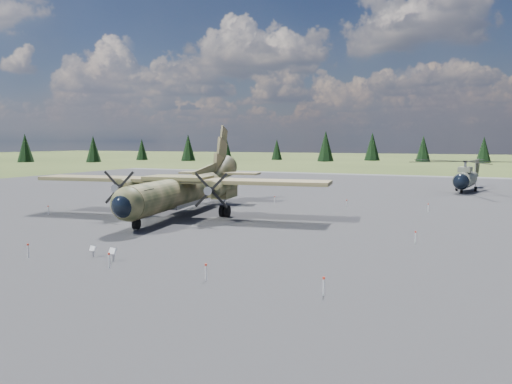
% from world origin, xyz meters
% --- Properties ---
extents(ground, '(500.00, 500.00, 0.00)m').
position_xyz_m(ground, '(0.00, 0.00, 0.00)').
color(ground, '#535F2A').
rests_on(ground, ground).
extents(apron, '(120.00, 120.00, 0.04)m').
position_xyz_m(apron, '(0.00, 10.00, 0.00)').
color(apron, '#5C5C61').
rests_on(apron, ground).
extents(transport_plane, '(27.98, 25.23, 9.21)m').
position_xyz_m(transport_plane, '(-5.07, 5.35, 2.65)').
color(transport_plane, '#30391F').
rests_on(transport_plane, ground).
extents(helicopter_near, '(18.89, 20.77, 4.28)m').
position_xyz_m(helicopter_near, '(18.89, 38.56, 3.03)').
color(helicopter_near, gray).
rests_on(helicopter_near, ground).
extents(info_placard_left, '(0.45, 0.24, 0.67)m').
position_xyz_m(info_placard_left, '(-0.65, -11.79, 0.45)').
color(info_placard_left, gray).
rests_on(info_placard_left, ground).
extents(info_placard_right, '(0.54, 0.31, 0.79)m').
position_xyz_m(info_placard_right, '(1.17, -12.20, 0.53)').
color(info_placard_right, gray).
rests_on(info_placard_right, ground).
extents(barrier_fence, '(33.12, 29.62, 0.85)m').
position_xyz_m(barrier_fence, '(-0.46, -0.08, 0.51)').
color(barrier_fence, silver).
rests_on(barrier_fence, ground).
extents(treeline, '(284.37, 299.00, 10.97)m').
position_xyz_m(treeline, '(-1.38, 4.77, 4.68)').
color(treeline, black).
rests_on(treeline, ground).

